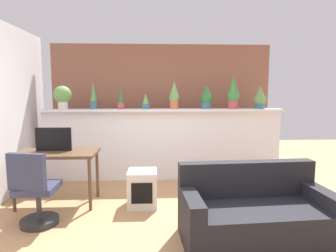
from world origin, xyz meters
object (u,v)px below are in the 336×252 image
(potted_plant_6, at_px, (233,93))
(office_chair, at_px, (35,195))
(potted_plant_4, at_px, (174,95))
(potted_plant_7, at_px, (260,98))
(potted_plant_1, at_px, (93,97))
(potted_plant_2, at_px, (121,99))
(potted_plant_5, at_px, (206,97))
(couch, at_px, (254,214))
(desk, at_px, (57,158))
(side_cube_shelf, at_px, (142,188))
(potted_plant_3, at_px, (146,102))
(tv_monitor, at_px, (54,139))
(potted_plant_0, at_px, (63,96))

(potted_plant_6, height_order, office_chair, potted_plant_6)
(potted_plant_4, height_order, potted_plant_7, potted_plant_4)
(potted_plant_1, bearing_deg, potted_plant_6, -0.67)
(potted_plant_7, bearing_deg, potted_plant_2, -179.38)
(potted_plant_5, bearing_deg, couch, -86.50)
(potted_plant_5, bearing_deg, potted_plant_2, -178.49)
(potted_plant_6, height_order, potted_plant_7, potted_plant_6)
(potted_plant_2, relative_size, potted_plant_7, 0.97)
(potted_plant_5, distance_m, desk, 2.68)
(potted_plant_5, height_order, side_cube_shelf, potted_plant_5)
(potted_plant_1, bearing_deg, desk, -105.45)
(potted_plant_3, distance_m, couch, 2.73)
(tv_monitor, height_order, office_chair, tv_monitor)
(desk, distance_m, side_cube_shelf, 1.27)
(potted_plant_0, height_order, side_cube_shelf, potted_plant_0)
(potted_plant_0, height_order, office_chair, potted_plant_0)
(potted_plant_0, distance_m, desk, 1.37)
(potted_plant_0, bearing_deg, potted_plant_2, 1.00)
(potted_plant_7, height_order, side_cube_shelf, potted_plant_7)
(potted_plant_2, height_order, potted_plant_7, potted_plant_7)
(potted_plant_4, bearing_deg, side_cube_shelf, -112.95)
(potted_plant_2, xyz_separation_m, side_cube_shelf, (0.41, -1.20, -1.21))
(potted_plant_4, xyz_separation_m, tv_monitor, (-1.78, -1.02, -0.60))
(tv_monitor, bearing_deg, office_chair, -87.58)
(potted_plant_2, bearing_deg, potted_plant_5, 1.51)
(potted_plant_7, distance_m, office_chair, 3.90)
(potted_plant_6, xyz_separation_m, desk, (-2.77, -1.05, -0.90))
(potted_plant_2, distance_m, desk, 1.54)
(office_chair, relative_size, side_cube_shelf, 1.82)
(desk, bearing_deg, potted_plant_6, 20.86)
(potted_plant_6, relative_size, tv_monitor, 1.20)
(potted_plant_5, relative_size, couch, 0.26)
(potted_plant_4, relative_size, side_cube_shelf, 0.99)
(desk, xyz_separation_m, office_chair, (-0.03, -0.69, -0.28))
(couch, bearing_deg, potted_plant_7, 69.30)
(potted_plant_4, height_order, tv_monitor, potted_plant_4)
(potted_plant_4, xyz_separation_m, desk, (-1.72, -1.10, -0.86))
(potted_plant_2, distance_m, office_chair, 2.21)
(potted_plant_0, relative_size, tv_monitor, 0.82)
(couch, bearing_deg, potted_plant_1, 134.14)
(potted_plant_7, distance_m, tv_monitor, 3.52)
(potted_plant_4, height_order, potted_plant_6, potted_plant_6)
(potted_plant_4, bearing_deg, desk, -147.38)
(potted_plant_4, bearing_deg, office_chair, -134.30)
(potted_plant_6, height_order, desk, potted_plant_6)
(potted_plant_3, xyz_separation_m, tv_monitor, (-1.28, -0.98, -0.49))
(potted_plant_2, relative_size, tv_monitor, 0.80)
(potted_plant_0, xyz_separation_m, potted_plant_3, (1.43, 0.02, -0.11))
(potted_plant_3, bearing_deg, potted_plant_4, 3.83)
(potted_plant_2, height_order, potted_plant_6, potted_plant_6)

